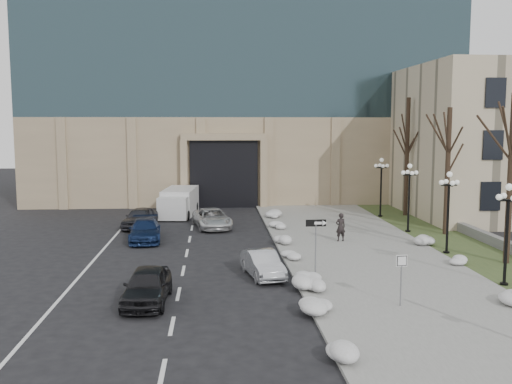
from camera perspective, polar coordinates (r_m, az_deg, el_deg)
The scene contains 32 objects.
ground at distance 20.48m, azimuth 10.25°, elevation -14.51°, with size 160.00×160.00×0.00m, color black.
sidewalk at distance 34.32m, azimuth 10.07°, elevation -5.66°, with size 9.00×40.00×0.12m, color #979791.
curb at distance 33.49m, azimuth 2.56°, elevation -5.85°, with size 0.30×40.00×0.14m, color #979791.
grass_strip at distance 36.46m, azimuth 20.06°, elevation -5.25°, with size 4.00×40.00×0.10m, color #384C26.
stone_wall at distance 39.02m, azimuth 21.56°, elevation -4.09°, with size 0.50×30.00×0.70m, color slate.
office_tower at distance 63.08m, azimuth -1.64°, elevation 16.93°, with size 40.00×24.70×36.00m.
car_a at distance 24.36m, azimuth -10.83°, elevation -9.19°, with size 1.75×4.35×1.48m, color black.
car_b at distance 27.95m, azimuth 0.66°, elevation -7.20°, with size 1.35×3.87×1.28m, color #B4B7BC.
car_c at distance 37.03m, azimuth -11.05°, elevation -3.77°, with size 1.94×4.77×1.38m, color navy.
car_d at distance 40.98m, azimuth -4.41°, elevation -2.64°, with size 2.29×4.97×1.38m, color silver.
car_e at distance 41.74m, azimuth -11.53°, elevation -2.53°, with size 1.73×4.29×1.46m, color #323237.
pedestrian at distance 36.06m, azimuth 8.45°, elevation -3.49°, with size 0.65×0.43×1.78m, color black.
box_truck at distance 46.88m, azimuth -7.71°, elevation -1.07°, with size 3.04×6.94×2.14m.
one_way_sign at distance 27.92m, azimuth 6.36°, elevation -3.75°, with size 1.04×0.28×2.80m.
keep_sign at distance 23.75m, azimuth 14.33°, elevation -7.50°, with size 0.47×0.10×2.21m.
snow_clump_a at distance 18.57m, azimuth 8.94°, elevation -15.78°, with size 1.10×1.60×0.36m, color silver.
snow_clump_b at distance 22.82m, azimuth 6.22°, elevation -11.38°, with size 1.10×1.60×0.36m, color silver.
snow_clump_c at distance 26.78m, azimuth 5.43°, elevation -8.61°, with size 1.10×1.60×0.36m, color silver.
snow_clump_d at distance 31.43m, azimuth 3.41°, elevation -6.27°, with size 1.10×1.60×0.36m, color silver.
snow_clump_e at distance 35.07m, azimuth 2.60°, elevation -4.89°, with size 1.10×1.60×0.36m, color silver.
snow_clump_f at distance 40.02m, azimuth 2.12°, elevation -3.42°, with size 1.10×1.60×0.36m, color silver.
snow_clump_g at distance 44.47m, azimuth 1.48°, elevation -2.39°, with size 1.10×1.60×0.36m, color silver.
snow_clump_i at distance 31.44m, azimuth 19.95°, elevation -6.67°, with size 1.10×1.60×0.36m, color silver.
snow_clump_j at distance 36.13m, azimuth 16.49°, elevation -4.82°, with size 1.10×1.60×0.36m, color silver.
snow_clump_l at distance 25.64m, azimuth 5.28°, elevation -9.31°, with size 1.10×1.60×0.36m, color silver.
lamppost_a at distance 28.13m, azimuth 23.84°, elevation -2.64°, with size 1.18×1.18×4.76m.
lamppost_b at distance 33.93m, azimuth 18.69°, elevation -0.89°, with size 1.18×1.18×4.76m.
lamppost_c at distance 39.95m, azimuth 15.07°, elevation 0.35°, with size 1.18×1.18×4.76m.
lamppost_d at distance 46.09m, azimuth 12.41°, elevation 1.25°, with size 1.18×1.18×4.76m.
tree_near at distance 32.39m, azimuth 24.19°, elevation 3.42°, with size 3.20×3.20×9.00m.
tree_mid at distance 39.62m, azimuth 18.67°, elevation 3.70°, with size 3.20×3.20×8.50m.
tree_far at distance 47.06m, azimuth 14.91°, elevation 5.05°, with size 3.20×3.20×9.50m.
Camera 1 is at (-4.92, -18.45, 7.41)m, focal length 40.00 mm.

